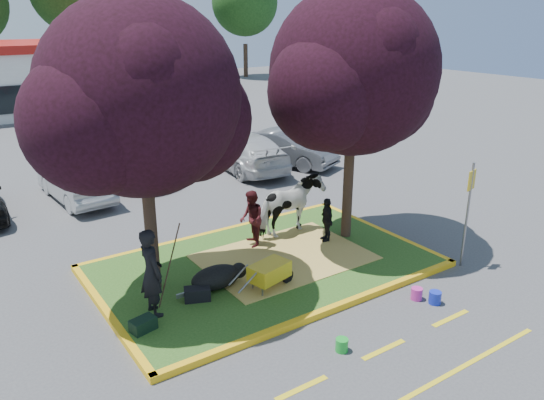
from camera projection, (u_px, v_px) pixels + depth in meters
ground at (265, 268)px, 13.58m from camera, size 90.00×90.00×0.00m
median_island at (265, 266)px, 13.56m from camera, size 8.00×5.00×0.15m
curb_near at (330, 310)px, 11.54m from camera, size 8.30×0.16×0.15m
curb_far at (217, 233)px, 15.57m from camera, size 8.30×0.16×0.15m
curb_left at (107, 313)px, 11.40m from camera, size 0.16×5.30×0.15m
curb_right at (380, 231)px, 15.71m from camera, size 0.16×5.30×0.15m
straw_bedding at (284, 257)px, 13.85m from camera, size 4.20×3.00×0.01m
tree_purple_left at (142, 106)px, 10.96m from camera, size 5.06×4.20×6.51m
tree_purple_right at (354, 79)px, 13.74m from camera, size 5.30×4.40×6.82m
fire_lane_stripe_a at (302, 388)px, 9.25m from camera, size 1.10×0.12×0.01m
fire_lane_stripe_b at (384, 350)px, 10.30m from camera, size 1.10×0.12×0.01m
fire_lane_stripe_c at (450, 318)px, 11.36m from camera, size 1.10×0.12×0.01m
fire_lane_long at (433, 383)px, 9.37m from camera, size 6.00×0.10×0.01m
retail_building at (62, 74)px, 35.74m from camera, size 20.40×8.40×4.40m
cow at (291, 206)px, 15.05m from camera, size 2.13×1.19×1.71m
calf at (216, 277)px, 12.23m from camera, size 1.32×0.89×0.53m
handler at (151, 272)px, 10.97m from camera, size 0.49×0.72×1.92m
visitor_a at (251, 219)px, 14.30m from camera, size 0.81×0.91×1.56m
visitor_b at (327, 220)px, 14.67m from camera, size 0.54×0.80×1.25m
wheelbarrow at (270, 272)px, 12.13m from camera, size 1.70×0.78×0.64m
gear_bag_dark at (197, 294)px, 11.75m from camera, size 0.65×0.51×0.29m
gear_bag_green at (143, 325)px, 10.62m from camera, size 0.55×0.41×0.27m
sign_post at (469, 203)px, 13.17m from camera, size 0.38×0.13×2.76m
bucket_green at (342, 345)px, 10.23m from camera, size 0.28×0.28×0.27m
bucket_pink at (417, 294)px, 12.07m from camera, size 0.27×0.27×0.28m
bucket_blue at (435, 298)px, 11.90m from camera, size 0.27×0.27×0.29m
car_silver at (75, 181)px, 18.31m from camera, size 1.76×4.27×1.38m
car_red at (126, 166)px, 20.31m from camera, size 3.77×5.14×1.30m
car_white at (245, 152)px, 21.89m from camera, size 2.54×5.33×1.50m
car_grey at (286, 148)px, 22.61m from camera, size 3.23×4.70×1.47m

